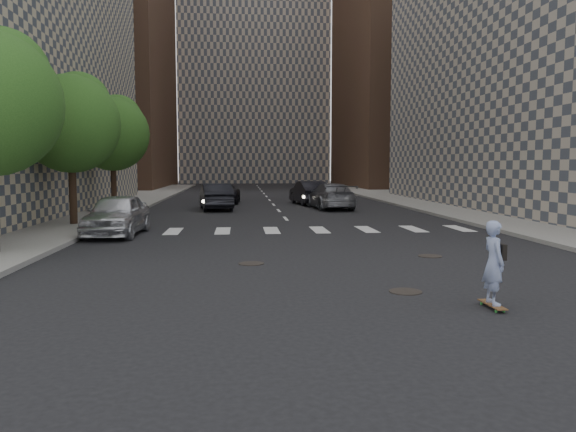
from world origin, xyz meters
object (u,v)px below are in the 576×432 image
(traffic_car_b, at_px, (330,196))
(traffic_car_e, at_px, (309,193))
(traffic_car_c, at_px, (223,193))
(traffic_car_d, at_px, (327,192))
(tree_b, at_px, (72,119))
(tree_c, at_px, (114,131))
(silver_sedan, at_px, (117,214))
(traffic_car_a, at_px, (216,196))
(skateboarder, at_px, (494,263))

(traffic_car_b, bearing_deg, traffic_car_e, -82.65)
(traffic_car_c, height_order, traffic_car_d, traffic_car_d)
(tree_b, relative_size, traffic_car_e, 1.35)
(traffic_car_b, bearing_deg, traffic_car_d, -101.34)
(tree_c, relative_size, traffic_car_e, 1.35)
(traffic_car_e, bearing_deg, traffic_car_d, -147.83)
(tree_b, distance_m, silver_sedan, 5.57)
(tree_b, relative_size, silver_sedan, 1.41)
(traffic_car_b, relative_size, traffic_car_d, 1.17)
(traffic_car_a, bearing_deg, traffic_car_b, 173.23)
(traffic_car_b, bearing_deg, silver_sedan, 44.89)
(silver_sedan, xyz_separation_m, traffic_car_d, (10.84, 17.24, -0.01))
(traffic_car_a, xyz_separation_m, traffic_car_e, (6.15, 4.00, 0.01))
(traffic_car_d, height_order, traffic_car_e, traffic_car_e)
(tree_c, bearing_deg, traffic_car_c, 49.00)
(tree_b, relative_size, traffic_car_b, 1.22)
(traffic_car_d, bearing_deg, traffic_car_e, 37.74)
(tree_b, relative_size, traffic_car_d, 1.43)
(traffic_car_a, height_order, traffic_car_c, traffic_car_a)
(traffic_car_b, xyz_separation_m, traffic_car_d, (0.57, 5.08, 0.00))
(traffic_car_e, bearing_deg, tree_c, 14.68)
(traffic_car_a, distance_m, traffic_car_b, 7.00)
(traffic_car_c, bearing_deg, skateboarder, 103.27)
(silver_sedan, height_order, traffic_car_a, same)
(tree_b, relative_size, skateboarder, 3.96)
(traffic_car_d, bearing_deg, traffic_car_a, 32.38)
(silver_sedan, distance_m, traffic_car_b, 15.92)
(tree_b, xyz_separation_m, silver_sedan, (2.45, -3.20, -3.85))
(silver_sedan, relative_size, traffic_car_a, 0.97)
(tree_b, bearing_deg, silver_sedan, -52.50)
(tree_c, bearing_deg, tree_b, -90.00)
(tree_c, xyz_separation_m, skateboarder, (11.88, -23.14, -3.77))
(traffic_car_e, bearing_deg, traffic_car_b, 94.69)
(tree_c, bearing_deg, traffic_car_e, 22.28)
(tree_c, height_order, traffic_car_d, tree_c)
(tree_c, bearing_deg, traffic_car_a, 8.57)
(traffic_car_a, distance_m, traffic_car_c, 6.01)
(silver_sedan, bearing_deg, traffic_car_a, 77.03)
(traffic_car_e, bearing_deg, silver_sedan, 52.02)
(tree_b, distance_m, traffic_car_e, 17.92)
(tree_b, distance_m, traffic_car_b, 16.03)
(traffic_car_d, distance_m, traffic_car_e, 1.85)
(skateboarder, height_order, silver_sedan, skateboarder)
(silver_sedan, height_order, traffic_car_e, traffic_car_e)
(tree_b, height_order, traffic_car_e, tree_b)
(traffic_car_a, distance_m, traffic_car_d, 9.17)
(tree_c, height_order, skateboarder, tree_c)
(traffic_car_b, bearing_deg, traffic_car_c, -46.07)
(traffic_car_a, height_order, traffic_car_b, traffic_car_a)
(skateboarder, height_order, traffic_car_e, skateboarder)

